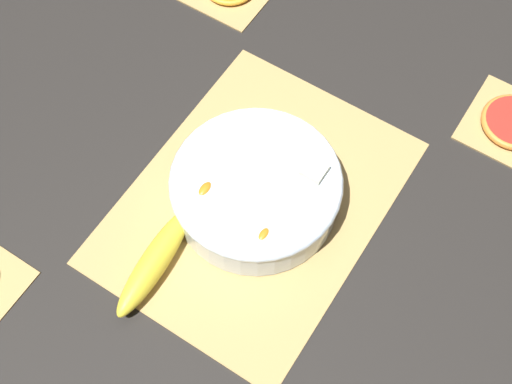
% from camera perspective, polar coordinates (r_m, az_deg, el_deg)
% --- Properties ---
extents(ground_plane, '(6.00, 6.00, 0.00)m').
position_cam_1_polar(ground_plane, '(1.05, 0.00, -0.82)').
color(ground_plane, black).
extents(bamboo_mat_center, '(0.45, 0.34, 0.01)m').
position_cam_1_polar(bamboo_mat_center, '(1.04, 0.00, -0.75)').
color(bamboo_mat_center, tan).
rests_on(bamboo_mat_center, ground_plane).
extents(fruit_salad_bowl, '(0.24, 0.24, 0.08)m').
position_cam_1_polar(fruit_salad_bowl, '(1.01, -0.00, 0.28)').
color(fruit_salad_bowl, silver).
rests_on(fruit_salad_bowl, bamboo_mat_center).
extents(whole_banana, '(0.18, 0.05, 0.04)m').
position_cam_1_polar(whole_banana, '(0.99, -8.06, -5.44)').
color(whole_banana, yellow).
rests_on(whole_banana, bamboo_mat_center).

